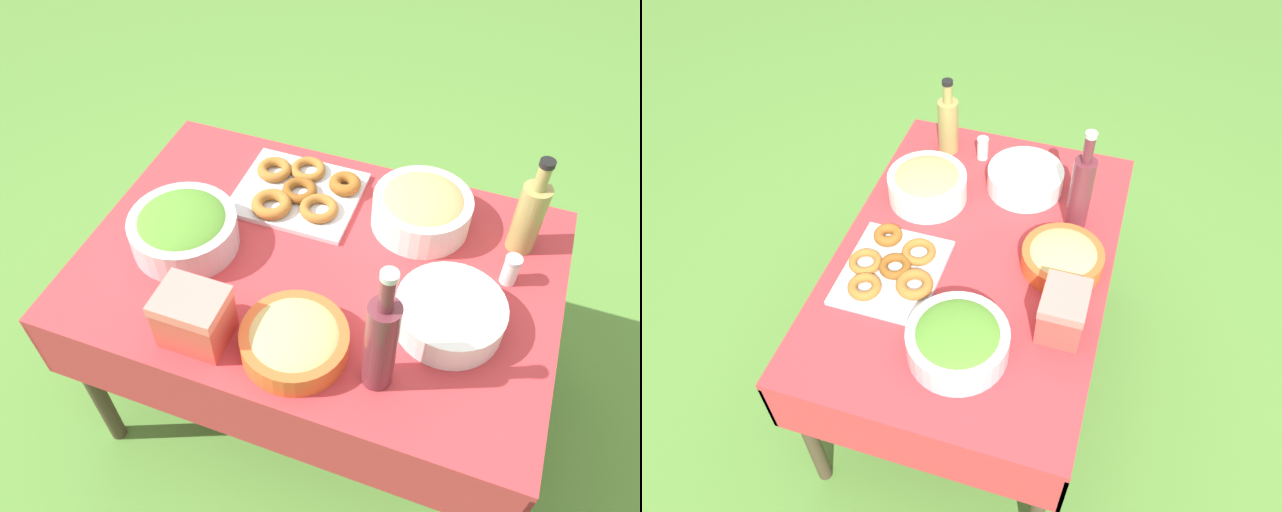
# 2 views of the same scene
# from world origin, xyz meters

# --- Properties ---
(ground_plane) EXTENTS (14.00, 14.00, 0.00)m
(ground_plane) POSITION_xyz_m (0.00, 0.00, 0.00)
(ground_plane) COLOR #568C38
(picnic_table) EXTENTS (1.30, 0.89, 0.71)m
(picnic_table) POSITION_xyz_m (0.00, 0.00, 0.62)
(picnic_table) COLOR #B73338
(picnic_table) RESTS_ON ground_plane
(salad_bowl) EXTENTS (0.30, 0.30, 0.12)m
(salad_bowl) POSITION_xyz_m (-0.37, -0.06, 0.77)
(salad_bowl) COLOR silver
(salad_bowl) RESTS_ON picnic_table
(pasta_bowl) EXTENTS (0.26, 0.26, 0.09)m
(pasta_bowl) POSITION_xyz_m (0.04, -0.28, 0.75)
(pasta_bowl) COLOR #E05B28
(pasta_bowl) RESTS_ON picnic_table
(donut_platter) EXTENTS (0.36, 0.34, 0.05)m
(donut_platter) POSITION_xyz_m (-0.15, 0.23, 0.73)
(donut_platter) COLOR silver
(donut_platter) RESTS_ON picnic_table
(plate_stack) EXTENTS (0.27, 0.27, 0.08)m
(plate_stack) POSITION_xyz_m (0.37, -0.08, 0.75)
(plate_stack) COLOR white
(plate_stack) RESTS_ON picnic_table
(olive_oil_bottle) EXTENTS (0.08, 0.08, 0.31)m
(olive_oil_bottle) POSITION_xyz_m (0.50, 0.25, 0.83)
(olive_oil_bottle) COLOR #998E4C
(olive_oil_bottle) RESTS_ON picnic_table
(wine_bottle) EXTENTS (0.07, 0.07, 0.39)m
(wine_bottle) POSITION_xyz_m (0.25, -0.29, 0.86)
(wine_bottle) COLOR maroon
(wine_bottle) RESTS_ON picnic_table
(bread_bowl) EXTENTS (0.28, 0.28, 0.12)m
(bread_bowl) POSITION_xyz_m (0.22, 0.24, 0.77)
(bread_bowl) COLOR white
(bread_bowl) RESTS_ON picnic_table
(cooler_box) EXTENTS (0.16, 0.13, 0.16)m
(cooler_box) POSITION_xyz_m (-0.20, -0.33, 0.79)
(cooler_box) COLOR #E04C42
(cooler_box) RESTS_ON picnic_table
(salt_shaker) EXTENTS (0.04, 0.04, 0.09)m
(salt_shaker) POSITION_xyz_m (0.49, 0.11, 0.76)
(salt_shaker) COLOR white
(salt_shaker) RESTS_ON picnic_table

